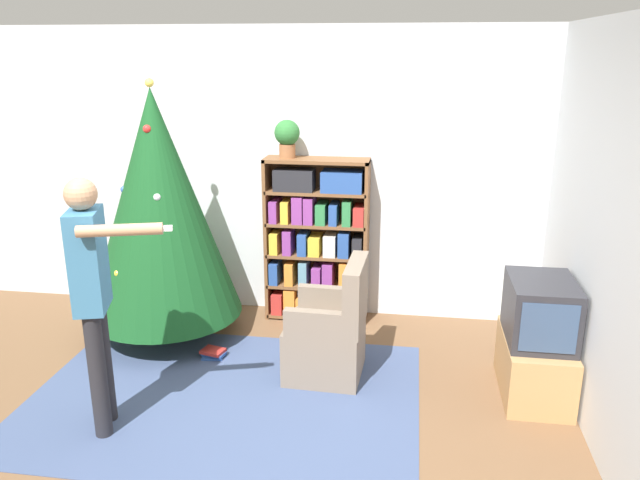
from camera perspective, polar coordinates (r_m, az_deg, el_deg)
The scene contains 13 objects.
ground_plane at distance 4.30m, azimuth -7.85°, elevation -16.94°, with size 14.00×14.00×0.00m, color brown.
wall_back at distance 5.72m, azimuth -2.49°, elevation 6.02°, with size 8.00×0.10×2.60m.
wall_right at distance 3.78m, azimuth 26.97°, elevation -1.69°, with size 0.10×8.00×2.60m.
area_rug at distance 4.66m, azimuth -8.76°, elevation -14.02°, with size 2.77×1.99×0.01m.
bookshelf at distance 5.61m, azimuth -0.24°, elevation -0.16°, with size 0.92×0.28×1.49m.
tv_stand at distance 4.81m, azimuth 18.99°, elevation -10.87°, with size 0.45×0.77×0.43m.
television at distance 4.63m, azimuth 19.51°, elevation -6.10°, with size 0.44×0.60×0.44m.
game_remote at distance 4.48m, azimuth 18.05°, elevation -9.64°, with size 0.04×0.12×0.02m.
christmas_tree at distance 5.30m, azimuth -14.52°, elevation 3.07°, with size 1.29×1.29×2.18m.
armchair at distance 4.76m, azimuth 0.94°, elevation -8.73°, with size 0.59×0.58×0.92m.
standing_person at distance 4.10m, azimuth -20.07°, elevation -3.99°, with size 0.71×0.45×1.67m.
potted_plant at distance 5.45m, azimuth -3.03°, elevation 9.48°, with size 0.22×0.22×0.33m.
book_pile_near_tree at distance 5.20m, azimuth -9.73°, elevation -10.19°, with size 0.21×0.18×0.07m.
Camera 1 is at (1.08, -3.40, 2.39)m, focal length 35.00 mm.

